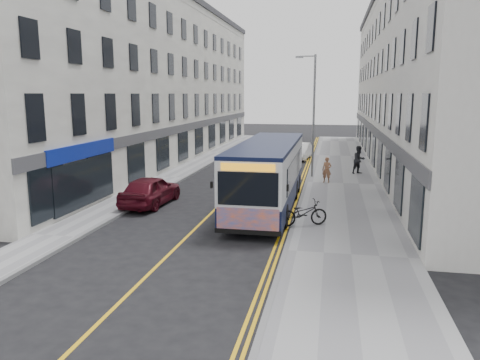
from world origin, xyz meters
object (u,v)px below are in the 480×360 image
at_px(streetlamp, 313,112).
at_px(car_maroon, 150,190).
at_px(pedestrian_far, 359,160).
at_px(pedestrian_near, 327,170).
at_px(bicycle, 303,213).
at_px(car_white, 300,151).
at_px(city_bus, 268,172).

distance_m(streetlamp, car_maroon, 12.51).
distance_m(pedestrian_far, car_maroon, 15.39).
height_order(streetlamp, pedestrian_far, streetlamp).
bearing_deg(streetlamp, pedestrian_near, -61.55).
bearing_deg(bicycle, car_white, -19.33).
height_order(bicycle, pedestrian_near, pedestrian_near).
distance_m(pedestrian_near, car_white, 11.19).
relative_size(bicycle, pedestrian_far, 1.07).
bearing_deg(bicycle, streetlamp, -22.52).
distance_m(bicycle, car_maroon, 8.26).
height_order(pedestrian_far, car_white, pedestrian_far).
distance_m(city_bus, car_white, 17.76).
xyz_separation_m(bicycle, car_maroon, (-7.80, 2.70, 0.10)).
distance_m(streetlamp, pedestrian_far, 4.90).
bearing_deg(pedestrian_far, city_bus, -150.14).
relative_size(city_bus, car_white, 2.62).
bearing_deg(streetlamp, bicycle, -88.90).
xyz_separation_m(streetlamp, pedestrian_near, (1.05, -1.94, -3.48)).
bearing_deg(pedestrian_far, bicycle, -137.34).
height_order(pedestrian_near, car_white, pedestrian_near).
height_order(pedestrian_far, car_maroon, pedestrian_far).
height_order(bicycle, car_maroon, car_maroon).
xyz_separation_m(streetlamp, city_bus, (-1.69, -8.73, -2.61)).
relative_size(pedestrian_near, pedestrian_far, 0.82).
relative_size(city_bus, bicycle, 5.43).
xyz_separation_m(city_bus, bicycle, (1.93, -3.24, -1.12)).
bearing_deg(car_maroon, streetlamp, -126.27).
xyz_separation_m(pedestrian_near, pedestrian_far, (2.12, 3.69, 0.17)).
xyz_separation_m(pedestrian_near, car_white, (-2.39, 10.93, -0.20)).
height_order(city_bus, car_maroon, city_bus).
distance_m(pedestrian_near, pedestrian_far, 4.26).
distance_m(city_bus, pedestrian_near, 7.38).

